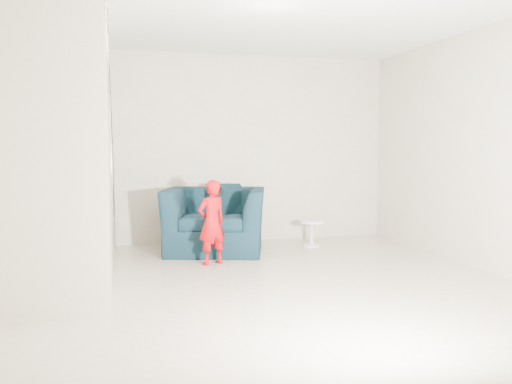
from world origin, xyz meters
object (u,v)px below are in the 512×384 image
Objects in this scene: armchair at (215,220)px; side_table at (312,229)px; toddler at (212,222)px; staircase at (57,192)px.

armchair reaches higher than side_table.
side_table is at bearing 17.45° from armchair.
toddler is at bearing -152.30° from side_table.
side_table is 3.57m from staircase.
toddler is 2.72× the size of side_table.
toddler is 0.28× the size of staircase.
side_table is (1.53, 0.80, -0.25)m from toddler.
staircase is (-3.16, -1.50, 0.70)m from side_table.
side_table is 0.10× the size of staircase.
armchair is 2.38m from staircase.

